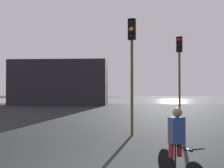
# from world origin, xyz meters

# --- Properties ---
(water_strip) EXTENTS (80.00, 16.00, 0.01)m
(water_strip) POSITION_xyz_m (0.00, 35.00, 0.00)
(water_strip) COLOR gray
(water_strip) RESTS_ON ground
(distant_building) EXTENTS (11.74, 4.00, 5.45)m
(distant_building) POSITION_xyz_m (-7.29, 25.00, 2.72)
(distant_building) COLOR black
(distant_building) RESTS_ON ground
(traffic_light_center) EXTENTS (0.36, 0.38, 5.03)m
(traffic_light_center) POSITION_xyz_m (1.34, 5.34, 3.46)
(traffic_light_center) COLOR #4C4719
(traffic_light_center) RESTS_ON ground
(traffic_light_far_right) EXTENTS (0.39, 0.41, 5.04)m
(traffic_light_far_right) POSITION_xyz_m (4.18, 9.34, 3.47)
(traffic_light_far_right) COLOR #4C4719
(traffic_light_far_right) RESTS_ON ground
(cyclist) EXTENTS (0.74, 1.60, 1.62)m
(cyclist) POSITION_xyz_m (2.19, -0.19, 0.82)
(cyclist) COLOR black
(cyclist) RESTS_ON ground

